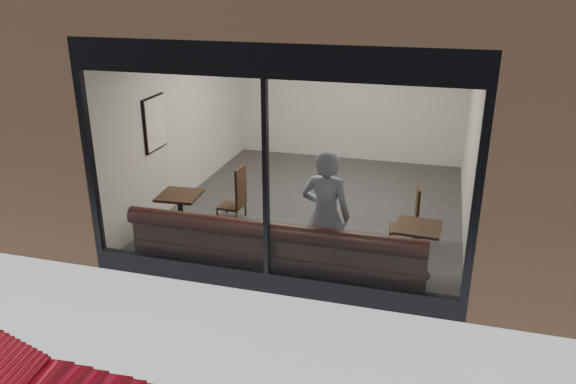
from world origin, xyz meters
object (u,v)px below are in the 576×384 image
(person, at_px, (326,216))
(cafe_chair_right, at_px, (403,229))
(cafe_table_left, at_px, (179,195))
(cafe_table_right, at_px, (418,227))
(cafe_chair_left, at_px, (231,206))
(banquette, at_px, (276,263))

(person, distance_m, cafe_chair_right, 1.76)
(cafe_table_left, height_order, cafe_chair_right, cafe_table_left)
(cafe_table_right, bearing_deg, cafe_chair_right, 104.60)
(person, distance_m, cafe_table_left, 2.47)
(cafe_chair_right, bearing_deg, person, 48.16)
(cafe_chair_right, bearing_deg, cafe_chair_left, -9.18)
(cafe_table_left, distance_m, cafe_chair_right, 3.47)
(cafe_table_left, bearing_deg, cafe_chair_right, 13.07)
(banquette, height_order, cafe_table_right, cafe_table_right)
(banquette, relative_size, cafe_chair_left, 10.81)
(cafe_table_right, xyz_separation_m, cafe_chair_right, (-0.25, 0.98, -0.50))
(person, xyz_separation_m, cafe_table_left, (-2.40, 0.54, -0.17))
(cafe_chair_left, bearing_deg, cafe_table_left, 67.99)
(cafe_table_right, bearing_deg, person, -164.07)
(cafe_table_left, bearing_deg, cafe_table_right, -3.16)
(person, relative_size, cafe_chair_left, 4.94)
(cafe_table_left, height_order, cafe_table_right, same)
(cafe_table_right, distance_m, cafe_chair_left, 3.36)
(banquette, distance_m, cafe_chair_left, 2.12)
(banquette, bearing_deg, cafe_table_right, 16.74)
(cafe_chair_right, bearing_deg, cafe_table_right, 98.47)
(banquette, xyz_separation_m, cafe_table_right, (1.83, 0.55, 0.52))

